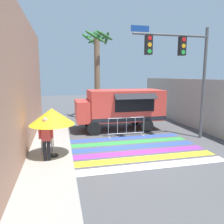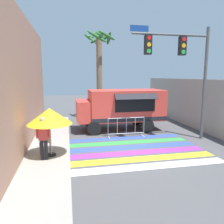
{
  "view_description": "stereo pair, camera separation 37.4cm",
  "coord_description": "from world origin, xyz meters",
  "px_view_note": "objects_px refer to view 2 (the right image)",
  "views": [
    {
      "loc": [
        -3.18,
        -8.95,
        3.32
      ],
      "look_at": [
        -0.43,
        2.6,
        1.36
      ],
      "focal_mm": 35.0,
      "sensor_mm": 36.0,
      "label": 1
    },
    {
      "loc": [
        -2.82,
        -9.03,
        3.32
      ],
      "look_at": [
        -0.43,
        2.6,
        1.36
      ],
      "focal_mm": 35.0,
      "sensor_mm": 36.0,
      "label": 2
    }
  ],
  "objects_px": {
    "traffic_signal_pole": "(182,60)",
    "barricade_front": "(126,127)",
    "food_truck": "(119,106)",
    "patio_umbrella": "(50,116)",
    "folding_chair": "(45,139)",
    "vendor_person": "(43,136)",
    "palm_tree": "(99,62)"
  },
  "relations": [
    {
      "from": "patio_umbrella",
      "to": "vendor_person",
      "type": "bearing_deg",
      "value": -119.04
    },
    {
      "from": "food_truck",
      "to": "barricade_front",
      "type": "distance_m",
      "value": 1.98
    },
    {
      "from": "vendor_person",
      "to": "palm_tree",
      "type": "height_order",
      "value": "palm_tree"
    },
    {
      "from": "traffic_signal_pole",
      "to": "barricade_front",
      "type": "bearing_deg",
      "value": 156.27
    },
    {
      "from": "food_truck",
      "to": "palm_tree",
      "type": "height_order",
      "value": "palm_tree"
    },
    {
      "from": "patio_umbrella",
      "to": "barricade_front",
      "type": "distance_m",
      "value": 4.8
    },
    {
      "from": "traffic_signal_pole",
      "to": "folding_chair",
      "type": "distance_m",
      "value": 7.5
    },
    {
      "from": "food_truck",
      "to": "patio_umbrella",
      "type": "relative_size",
      "value": 2.75
    },
    {
      "from": "traffic_signal_pole",
      "to": "patio_umbrella",
      "type": "bearing_deg",
      "value": -166.68
    },
    {
      "from": "folding_chair",
      "to": "barricade_front",
      "type": "xyz_separation_m",
      "value": [
        4.1,
        2.06,
        -0.18
      ]
    },
    {
      "from": "food_truck",
      "to": "vendor_person",
      "type": "bearing_deg",
      "value": -130.49
    },
    {
      "from": "food_truck",
      "to": "patio_umbrella",
      "type": "xyz_separation_m",
      "value": [
        -3.84,
        -4.36,
        0.29
      ]
    },
    {
      "from": "patio_umbrella",
      "to": "traffic_signal_pole",
      "type": "bearing_deg",
      "value": 13.32
    },
    {
      "from": "food_truck",
      "to": "vendor_person",
      "type": "height_order",
      "value": "food_truck"
    },
    {
      "from": "traffic_signal_pole",
      "to": "folding_chair",
      "type": "height_order",
      "value": "traffic_signal_pole"
    },
    {
      "from": "folding_chair",
      "to": "vendor_person",
      "type": "distance_m",
      "value": 1.05
    },
    {
      "from": "food_truck",
      "to": "vendor_person",
      "type": "xyz_separation_m",
      "value": [
        -4.07,
        -4.77,
        -0.37
      ]
    },
    {
      "from": "vendor_person",
      "to": "food_truck",
      "type": "bearing_deg",
      "value": 43.95
    },
    {
      "from": "food_truck",
      "to": "barricade_front",
      "type": "xyz_separation_m",
      "value": [
        -0.02,
        -1.74,
        -0.95
      ]
    },
    {
      "from": "vendor_person",
      "to": "palm_tree",
      "type": "relative_size",
      "value": 0.25
    },
    {
      "from": "food_truck",
      "to": "palm_tree",
      "type": "distance_m",
      "value": 4.91
    },
    {
      "from": "traffic_signal_pole",
      "to": "folding_chair",
      "type": "relative_size",
      "value": 6.38
    },
    {
      "from": "traffic_signal_pole",
      "to": "palm_tree",
      "type": "distance_m",
      "value": 7.47
    },
    {
      "from": "patio_umbrella",
      "to": "barricade_front",
      "type": "relative_size",
      "value": 0.93
    },
    {
      "from": "barricade_front",
      "to": "palm_tree",
      "type": "relative_size",
      "value": 0.31
    },
    {
      "from": "food_truck",
      "to": "folding_chair",
      "type": "relative_size",
      "value": 5.88
    },
    {
      "from": "food_truck",
      "to": "palm_tree",
      "type": "bearing_deg",
      "value": 99.69
    },
    {
      "from": "traffic_signal_pole",
      "to": "vendor_person",
      "type": "distance_m",
      "value": 7.47
    },
    {
      "from": "food_truck",
      "to": "barricade_front",
      "type": "height_order",
      "value": "food_truck"
    },
    {
      "from": "folding_chair",
      "to": "vendor_person",
      "type": "bearing_deg",
      "value": -97.97
    },
    {
      "from": "food_truck",
      "to": "traffic_signal_pole",
      "type": "bearing_deg",
      "value": -48.65
    },
    {
      "from": "traffic_signal_pole",
      "to": "folding_chair",
      "type": "xyz_separation_m",
      "value": [
        -6.63,
        -0.95,
        -3.38
      ]
    }
  ]
}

